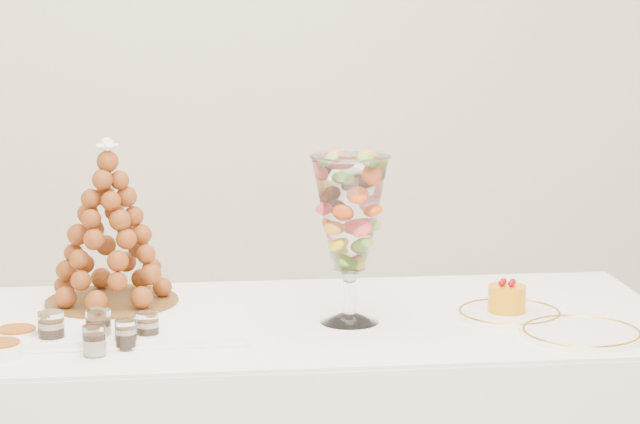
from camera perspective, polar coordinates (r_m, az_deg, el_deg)
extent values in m
cube|color=beige|center=(4.57, -5.35, 9.31)|extent=(4.50, 0.04, 2.80)
cube|color=white|center=(2.88, -2.70, -5.02)|extent=(1.94, 0.87, 0.01)
cube|color=white|center=(2.89, -9.53, -4.81)|extent=(0.62, 0.48, 0.02)
cylinder|color=white|center=(2.85, 1.35, -4.84)|extent=(0.14, 0.14, 0.02)
cylinder|color=white|center=(2.84, 1.36, -3.73)|extent=(0.03, 0.03, 0.09)
sphere|color=white|center=(2.83, 1.36, -2.81)|extent=(0.04, 0.04, 0.04)
cylinder|color=white|center=(2.94, 8.65, -4.62)|extent=(0.24, 0.24, 0.01)
cylinder|color=white|center=(2.80, 11.85, -5.45)|extent=(0.27, 0.27, 0.01)
cylinder|color=white|center=(2.72, -12.19, -5.25)|extent=(0.07, 0.07, 0.07)
cylinder|color=white|center=(2.72, -10.09, -5.18)|extent=(0.07, 0.07, 0.07)
cylinder|color=white|center=(2.71, -7.89, -5.26)|extent=(0.06, 0.06, 0.07)
cylinder|color=white|center=(2.64, -10.29, -5.81)|extent=(0.05, 0.05, 0.06)
cylinder|color=white|center=(2.67, -8.87, -5.56)|extent=(0.06, 0.06, 0.06)
cylinder|color=white|center=(2.77, -13.71, -5.55)|extent=(0.09, 0.09, 0.03)
cylinder|color=white|center=(2.68, -14.38, -6.14)|extent=(0.09, 0.09, 0.03)
cylinder|color=brown|center=(2.99, -9.49, -4.03)|extent=(0.31, 0.31, 0.01)
cone|color=brown|center=(2.95, -9.60, -0.44)|extent=(0.27, 0.27, 0.38)
sphere|color=white|center=(2.92, -9.71, 2.98)|extent=(0.04, 0.04, 0.04)
cylinder|color=orange|center=(2.93, 8.54, -3.93)|extent=(0.09, 0.09, 0.06)
sphere|color=maroon|center=(2.93, 8.81, -3.17)|extent=(0.02, 0.02, 0.02)
sphere|color=maroon|center=(2.93, 8.39, -3.14)|extent=(0.02, 0.02, 0.02)
sphere|color=maroon|center=(2.91, 8.31, -3.24)|extent=(0.02, 0.02, 0.02)
sphere|color=maroon|center=(2.90, 8.74, -3.26)|extent=(0.02, 0.02, 0.02)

